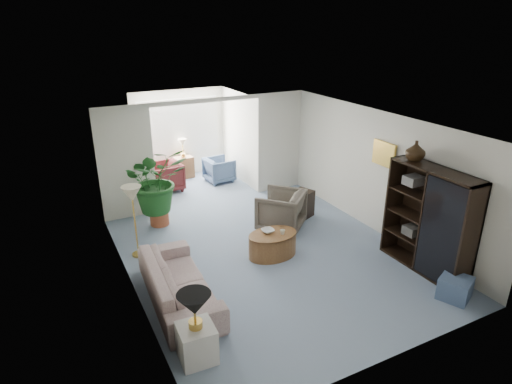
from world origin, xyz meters
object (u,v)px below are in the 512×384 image
end_table (197,343)px  side_table_dark (301,204)px  ottoman (455,288)px  sunroom_table (184,167)px  sofa (179,282)px  sunroom_chair_maroon (165,177)px  entertainment_cabinet (429,220)px  plant_pot (160,218)px  coffee_cup (282,232)px  wingback_chair (281,210)px  table_lamp (194,304)px  cabinet_urn (416,151)px  sunroom_chair_blue (219,170)px  coffee_table (272,244)px  floor_lamp (132,194)px  framed_picture (385,154)px  coffee_bowl (268,231)px

end_table → side_table_dark: (3.60, 3.11, 0.05)m
ottoman → sunroom_table: 7.69m
sofa → sunroom_table: 5.80m
sunroom_table → sunroom_chair_maroon: bearing=-135.0°
entertainment_cabinet → plant_pot: 5.41m
coffee_cup → wingback_chair: (0.56, 1.02, -0.08)m
table_lamp → entertainment_cabinet: bearing=3.8°
entertainment_cabinet → cabinet_urn: 1.22m
plant_pot → sunroom_chair_maroon: size_ratio=0.49×
plant_pot → sunroom_table: 3.02m
sofa → wingback_chair: 3.08m
sunroom_chair_blue → sunroom_chair_maroon: bearing=85.9°
coffee_table → coffee_cup: 0.32m
side_table_dark → sunroom_chair_maroon: bearing=127.1°
sofa → side_table_dark: bearing=-59.4°
floor_lamp → sofa: bearing=-81.5°
framed_picture → sofa: size_ratio=0.22×
sofa → coffee_table: 2.07m
side_table_dark → sunroom_table: (-1.48, 3.71, -0.00)m
framed_picture → wingback_chair: size_ratio=0.55×
sofa → cabinet_urn: (4.16, -0.56, 1.72)m
entertainment_cabinet → sunroom_chair_maroon: bearing=117.3°
side_table_dark → sunroom_chair_maroon: 3.70m
coffee_table → coffee_bowl: size_ratio=4.06×
wingback_chair → plant_pot: (-2.23, 1.36, -0.25)m
floor_lamp → sunroom_chair_maroon: bearing=64.7°
floor_lamp → sunroom_chair_blue: size_ratio=0.50×
table_lamp → side_table_dark: (3.60, 3.11, -0.55)m
framed_picture → sunroom_chair_blue: size_ratio=0.69×
coffee_table → side_table_dark: (1.41, 1.22, 0.08)m
coffee_cup → cabinet_urn: cabinet_urn is taller
sunroom_chair_maroon → sunroom_table: 1.06m
framed_picture → sunroom_chair_maroon: framed_picture is taller
side_table_dark → plant_pot: (-2.93, 1.06, -0.14)m
coffee_bowl → sunroom_table: 4.82m
coffee_bowl → coffee_cup: bearing=-45.0°
framed_picture → sofa: 4.61m
framed_picture → end_table: size_ratio=0.99×
table_lamp → cabinet_urn: (4.36, 0.79, 1.19)m
side_table_dark → sunroom_chair_blue: sunroom_chair_blue is taller
sunroom_chair_maroon → sunroom_table: (0.75, 0.75, -0.07)m
side_table_dark → table_lamp: bearing=-139.2°
plant_pot → ottoman: bearing=-54.3°
table_lamp → ottoman: 4.21m
coffee_cup → cabinet_urn: size_ratio=0.27×
end_table → entertainment_cabinet: 4.42m
table_lamp → wingback_chair: size_ratio=0.48×
framed_picture → wingback_chair: (-1.68, 1.07, -1.29)m
entertainment_cabinet → ottoman: entertainment_cabinet is taller
table_lamp → floor_lamp: 3.08m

